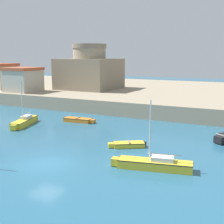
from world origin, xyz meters
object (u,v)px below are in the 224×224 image
Objects in this scene: sailboat_yellow_4 at (24,121)px; sailboat_yellow_1 at (154,164)px; harbor_shed_far_end at (23,79)px; dinghy_yellow_3 at (128,144)px; fortress at (90,71)px; dinghy_orange_2 at (79,120)px.

sailboat_yellow_1 is at bearing -20.13° from sailboat_yellow_4.
harbor_shed_far_end is (-32.14, 20.86, 3.85)m from sailboat_yellow_1.
sailboat_yellow_4 is at bearing 169.90° from dinghy_yellow_3.
dinghy_yellow_3 is 0.33× the size of fortress.
dinghy_yellow_3 is at bearing -10.10° from sailboat_yellow_4.
harbor_shed_far_end is at bearing 132.59° from sailboat_yellow_4.
harbor_shed_far_end is at bearing 149.56° from dinghy_yellow_3.
harbor_shed_far_end reaches higher than dinghy_yellow_3.
sailboat_yellow_4 is at bearing -47.41° from harbor_shed_far_end.
fortress reaches higher than harbor_shed_far_end.
sailboat_yellow_4 is 18.99m from harbor_shed_far_end.
dinghy_orange_2 is 0.80× the size of harbor_shed_far_end.
sailboat_yellow_4 is (-5.07, -4.57, 0.17)m from dinghy_orange_2.
dinghy_orange_2 is at bearing -27.33° from harbor_shed_far_end.
sailboat_yellow_1 is at bearing -32.99° from harbor_shed_far_end.
harbor_shed_far_end reaches higher than dinghy_orange_2.
dinghy_orange_2 is at bearing 41.98° from sailboat_yellow_4.
harbor_shed_far_end is at bearing 147.01° from sailboat_yellow_1.
dinghy_yellow_3 is 0.56× the size of sailboat_yellow_4.
harbor_shed_far_end is (-27.97, 16.44, 4.03)m from dinghy_yellow_3.
fortress is at bearing 128.26° from sailboat_yellow_1.
dinghy_orange_2 is (-14.48, 11.73, -0.15)m from sailboat_yellow_1.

